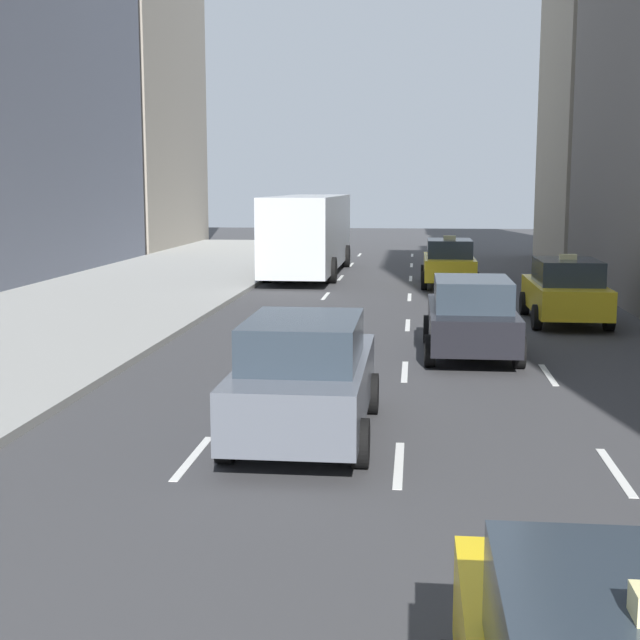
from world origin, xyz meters
TOP-DOWN VIEW (x-y plane):
  - sidewalk_left at (-7.00, 27.00)m, footprint 8.00×66.00m
  - lane_markings at (2.60, 23.00)m, footprint 5.72×56.00m
  - taxi_lead at (4.00, 35.48)m, footprint 2.02×4.40m
  - taxi_third at (6.80, 26.88)m, footprint 2.02×4.40m
  - sedan_black_near at (4.00, 21.90)m, footprint 2.02×4.45m
  - sedan_silver_behind at (1.20, 15.19)m, footprint 2.02×4.57m
  - city_bus at (-1.61, 39.21)m, footprint 2.80×11.61m

SIDE VIEW (x-z plane):
  - lane_markings at x=2.60m, z-range 0.00..0.01m
  - sidewalk_left at x=-7.00m, z-range 0.00..0.15m
  - sedan_black_near at x=4.00m, z-range 0.02..1.72m
  - taxi_lead at x=4.00m, z-range -0.05..1.82m
  - taxi_third at x=6.80m, z-range -0.05..1.82m
  - sedan_silver_behind at x=1.20m, z-range 0.01..1.81m
  - city_bus at x=-1.61m, z-range 0.16..3.41m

